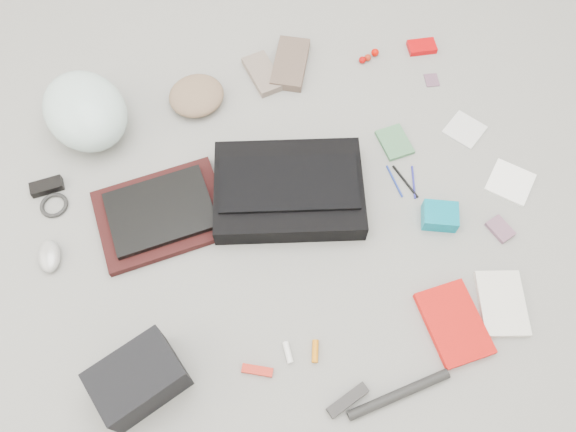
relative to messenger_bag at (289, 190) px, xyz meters
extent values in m
plane|color=gray|center=(-0.03, -0.09, -0.04)|extent=(4.00, 4.00, 0.00)
cube|color=black|center=(0.00, 0.00, 0.00)|extent=(0.52, 0.42, 0.08)
cube|color=black|center=(0.00, 0.00, 0.04)|extent=(0.46, 0.28, 0.01)
cube|color=black|center=(-0.40, 0.03, -0.03)|extent=(0.42, 0.33, 0.03)
cube|color=black|center=(-0.40, 0.03, 0.00)|extent=(0.34, 0.26, 0.02)
ellipsoid|color=silver|center=(-0.58, 0.42, 0.06)|extent=(0.36, 0.40, 0.19)
ellipsoid|color=#846850|center=(-0.22, 0.44, 0.00)|extent=(0.24, 0.23, 0.07)
cube|color=gray|center=(0.03, 0.50, -0.03)|extent=(0.12, 0.19, 0.03)
cube|color=brown|center=(0.14, 0.52, -0.02)|extent=(0.19, 0.25, 0.03)
cube|color=black|center=(-0.75, 0.22, -0.02)|extent=(0.10, 0.05, 0.03)
torus|color=black|center=(-0.73, 0.15, -0.03)|extent=(0.10, 0.10, 0.01)
ellipsoid|color=#A4A4A4|center=(-0.75, -0.03, -0.02)|extent=(0.07, 0.11, 0.04)
cube|color=black|center=(-0.53, -0.47, 0.03)|extent=(0.26, 0.23, 0.15)
cube|color=red|center=(-0.22, -0.51, -0.03)|extent=(0.09, 0.06, 0.01)
cylinder|color=white|center=(-0.13, -0.49, -0.03)|extent=(0.02, 0.06, 0.02)
cylinder|color=orange|center=(-0.05, -0.50, -0.03)|extent=(0.04, 0.07, 0.02)
cube|color=black|center=(0.00, -0.65, -0.03)|extent=(0.13, 0.07, 0.02)
cylinder|color=black|center=(0.14, -0.67, -0.02)|extent=(0.30, 0.07, 0.03)
cube|color=red|center=(0.36, -0.52, -0.03)|extent=(0.17, 0.24, 0.02)
cube|color=silver|center=(0.51, -0.50, -0.03)|extent=(0.17, 0.22, 0.02)
cube|color=#40734D|center=(0.39, 0.11, -0.03)|extent=(0.10, 0.13, 0.01)
cylinder|color=navy|center=(0.35, -0.03, -0.04)|extent=(0.02, 0.12, 0.01)
cylinder|color=black|center=(0.38, -0.04, -0.03)|extent=(0.05, 0.13, 0.01)
cylinder|color=navy|center=(0.41, -0.05, -0.04)|extent=(0.04, 0.12, 0.01)
cube|color=#037F9C|center=(0.43, -0.20, -0.01)|extent=(0.13, 0.12, 0.05)
cube|color=#80566D|center=(0.61, -0.28, -0.03)|extent=(0.08, 0.09, 0.02)
cube|color=silver|center=(0.65, 0.10, -0.04)|extent=(0.16, 0.16, 0.01)
cube|color=white|center=(0.71, -0.13, -0.03)|extent=(0.19, 0.19, 0.01)
sphere|color=#AC0504|center=(0.40, 0.47, -0.03)|extent=(0.03, 0.03, 0.03)
sphere|color=#9C2210|center=(0.42, 0.48, -0.03)|extent=(0.03, 0.03, 0.03)
sphere|color=#C60900|center=(0.45, 0.50, -0.02)|extent=(0.03, 0.03, 0.03)
cube|color=red|center=(0.63, 0.48, -0.03)|extent=(0.11, 0.07, 0.02)
cube|color=#744E68|center=(0.61, 0.33, -0.04)|extent=(0.06, 0.06, 0.00)
camera|label=1|loc=(-0.21, -0.83, 1.55)|focal=35.00mm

